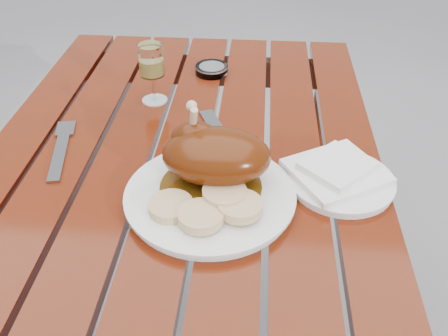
# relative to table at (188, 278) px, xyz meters

# --- Properties ---
(table) EXTENTS (0.80, 1.20, 0.75)m
(table) POSITION_rel_table_xyz_m (0.00, 0.00, 0.00)
(table) COLOR maroon
(table) RESTS_ON ground
(dinner_plate) EXTENTS (0.33, 0.33, 0.02)m
(dinner_plate) POSITION_rel_table_xyz_m (0.07, -0.14, 0.38)
(dinner_plate) COLOR white
(dinner_plate) RESTS_ON table
(roast_duck) EXTENTS (0.20, 0.18, 0.14)m
(roast_duck) POSITION_rel_table_xyz_m (0.08, -0.10, 0.45)
(roast_duck) COLOR #513009
(roast_duck) RESTS_ON dinner_plate
(bread_dumplings) EXTENTS (0.19, 0.13, 0.03)m
(bread_dumplings) POSITION_rel_table_xyz_m (0.08, -0.19, 0.41)
(bread_dumplings) COLOR #E1BE89
(bread_dumplings) RESTS_ON dinner_plate
(wine_glass) EXTENTS (0.07, 0.07, 0.14)m
(wine_glass) POSITION_rel_table_xyz_m (-0.09, 0.21, 0.44)
(wine_glass) COLOR tan
(wine_glass) RESTS_ON table
(side_plate) EXTENTS (0.26, 0.26, 0.02)m
(side_plate) POSITION_rel_table_xyz_m (0.31, -0.08, 0.38)
(side_plate) COLOR white
(side_plate) RESTS_ON table
(napkin) EXTENTS (0.21, 0.21, 0.01)m
(napkin) POSITION_rel_table_xyz_m (0.30, -0.07, 0.40)
(napkin) COLOR white
(napkin) RESTS_ON side_plate
(ashtray) EXTENTS (0.11, 0.11, 0.02)m
(ashtray) POSITION_rel_table_xyz_m (0.03, 0.37, 0.39)
(ashtray) COLOR #B2B7BC
(ashtray) RESTS_ON table
(fork) EXTENTS (0.06, 0.20, 0.01)m
(fork) POSITION_rel_table_xyz_m (-0.24, -0.02, 0.38)
(fork) COLOR gray
(fork) RESTS_ON table
(knife) EXTENTS (0.11, 0.22, 0.01)m
(knife) POSITION_rel_table_xyz_m (0.09, 0.03, 0.38)
(knife) COLOR gray
(knife) RESTS_ON table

